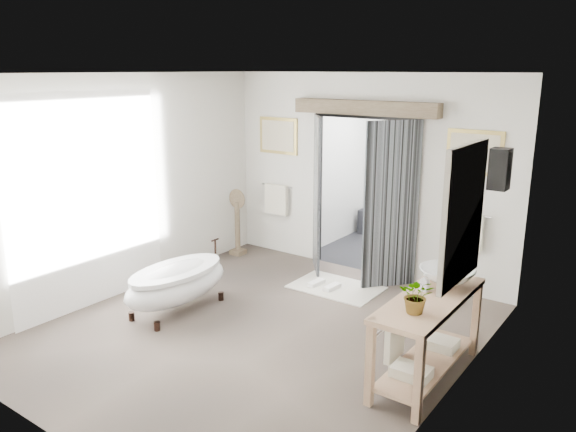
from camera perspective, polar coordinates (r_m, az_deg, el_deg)
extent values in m
plane|color=#67574C|center=(6.66, -3.09, -11.55)|extent=(5.00, 5.00, 0.00)
cube|color=silver|center=(4.59, -23.49, -5.59)|extent=(4.50, 0.02, 2.90)
cube|color=silver|center=(7.74, -16.33, 3.01)|extent=(0.02, 5.00, 2.90)
cube|color=silver|center=(5.09, 16.80, -3.01)|extent=(0.02, 5.00, 2.90)
cube|color=silver|center=(9.00, -0.76, 5.19)|extent=(1.45, 0.02, 2.90)
cube|color=silver|center=(7.62, 17.99, 2.69)|extent=(1.45, 0.02, 2.90)
cube|color=silver|center=(8.07, 8.13, 12.15)|extent=(1.60, 0.02, 0.60)
cube|color=white|center=(5.97, -3.49, 14.27)|extent=(4.50, 5.00, 0.02)
cube|color=white|center=(7.38, -19.68, 1.38)|extent=(0.02, 2.20, 2.70)
cube|color=gray|center=(5.19, 17.39, 0.16)|extent=(0.05, 0.95, 1.25)
cube|color=silver|center=(5.20, 17.08, 0.21)|extent=(0.01, 0.80, 1.10)
cube|color=black|center=(6.47, 20.72, 4.48)|extent=(0.20, 0.20, 0.45)
sphere|color=#FFCC8C|center=(6.47, 20.72, 4.48)|extent=(0.10, 0.10, 0.10)
cube|color=black|center=(9.43, 10.42, -3.68)|extent=(2.20, 2.00, 0.01)
cube|color=white|center=(8.97, 11.17, 11.63)|extent=(2.20, 2.00, 0.02)
cube|color=white|center=(10.02, 13.25, 4.61)|extent=(2.20, 0.02, 2.50)
cube|color=white|center=(9.62, 4.85, 4.55)|extent=(0.02, 2.00, 2.50)
cube|color=white|center=(8.72, 17.32, 2.85)|extent=(0.02, 2.00, 2.50)
cube|color=black|center=(10.08, 12.51, -1.27)|extent=(2.00, 0.35, 0.45)
cylinder|color=silver|center=(10.09, 11.20, 6.81)|extent=(0.40, 0.03, 0.40)
cylinder|color=silver|center=(9.79, 15.47, 6.32)|extent=(0.40, 0.03, 0.40)
cube|color=black|center=(8.65, 3.10, 2.75)|extent=(0.07, 0.10, 2.30)
cube|color=black|center=(7.92, 12.86, 1.27)|extent=(0.07, 0.10, 2.30)
cube|color=black|center=(8.09, 8.05, 10.02)|extent=(1.67, 0.10, 0.07)
cube|color=black|center=(8.26, 2.94, 2.17)|extent=(0.52, 0.66, 2.30)
cube|color=black|center=(7.69, 10.45, 0.99)|extent=(0.52, 0.66, 2.30)
cube|color=brown|center=(7.99, 7.74, 10.84)|extent=(2.20, 0.20, 0.20)
cube|color=#AB9247|center=(8.94, -0.98, 8.16)|extent=(0.72, 0.03, 0.57)
cube|color=beige|center=(8.93, -1.04, 8.15)|extent=(0.62, 0.01, 0.47)
cube|color=#AB9247|center=(7.51, 18.41, 6.14)|extent=(0.72, 0.03, 0.57)
cube|color=beige|center=(7.50, 18.37, 6.13)|extent=(0.62, 0.01, 0.47)
cylinder|color=silver|center=(9.03, -1.11, 3.09)|extent=(0.60, 0.02, 0.02)
cube|color=beige|center=(9.06, -1.18, 1.70)|extent=(0.42, 0.08, 0.48)
cylinder|color=silver|center=(7.63, 17.83, 0.17)|extent=(0.60, 0.02, 0.02)
cube|color=beige|center=(7.66, 17.65, -1.46)|extent=(0.42, 0.08, 0.48)
cylinder|color=black|center=(7.12, -15.61, -9.78)|extent=(0.07, 0.07, 0.11)
cylinder|color=black|center=(6.80, -13.16, -10.84)|extent=(0.07, 0.07, 0.11)
cylinder|color=black|center=(7.78, -9.31, -7.28)|extent=(0.07, 0.07, 0.11)
cylinder|color=black|center=(7.49, -6.83, -8.09)|extent=(0.07, 0.07, 0.11)
ellipsoid|color=white|center=(7.17, -11.22, -6.75)|extent=(0.69, 1.54, 0.49)
cylinder|color=black|center=(7.54, -7.40, -3.09)|extent=(0.03, 0.03, 0.20)
cube|color=tan|center=(5.19, 8.34, -14.50)|extent=(0.07, 0.07, 0.85)
cube|color=tan|center=(5.03, 13.15, -15.80)|extent=(0.07, 0.07, 0.85)
cube|color=tan|center=(6.41, 14.60, -8.92)|extent=(0.07, 0.07, 0.85)
cube|color=tan|center=(6.28, 18.55, -9.74)|extent=(0.07, 0.07, 0.85)
cube|color=tan|center=(5.54, 14.23, -8.24)|extent=(0.55, 1.60, 0.05)
cube|color=tan|center=(5.83, 13.81, -14.27)|extent=(0.45, 1.50, 0.03)
cylinder|color=silver|center=(5.73, 11.55, -9.77)|extent=(0.02, 1.40, 0.02)
cube|color=beige|center=(5.69, 10.80, -12.14)|extent=(0.06, 0.34, 0.42)
cube|color=beige|center=(5.52, 12.41, -15.21)|extent=(0.35, 0.25, 0.10)
cube|color=beige|center=(6.09, 15.14, -12.34)|extent=(0.35, 0.25, 0.10)
cube|color=brown|center=(9.24, -5.10, -3.65)|extent=(0.21, 0.21, 0.08)
cylinder|color=brown|center=(9.12, -5.16, -1.05)|extent=(0.09, 0.09, 0.81)
cylinder|color=silver|center=(9.02, -5.14, 1.76)|extent=(0.28, 0.02, 0.28)
cylinder|color=brown|center=(9.01, -5.20, 1.75)|extent=(0.32, 0.01, 0.32)
cube|color=beige|center=(7.87, 4.91, -7.23)|extent=(1.21, 0.81, 0.01)
cube|color=white|center=(7.91, 2.87, -6.80)|extent=(0.14, 0.29, 0.05)
cube|color=white|center=(7.79, 4.50, -7.20)|extent=(0.14, 0.29, 0.05)
imported|color=white|center=(5.81, 15.84, -5.99)|extent=(0.64, 0.64, 0.19)
imported|color=gray|center=(5.11, 12.96, -7.85)|extent=(0.37, 0.35, 0.33)
imported|color=gray|center=(5.65, 13.69, -6.55)|extent=(0.08, 0.08, 0.17)
imported|color=gray|center=(6.02, 15.67, -5.39)|extent=(0.13, 0.13, 0.17)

